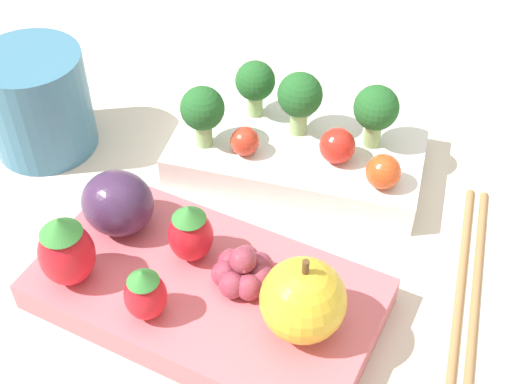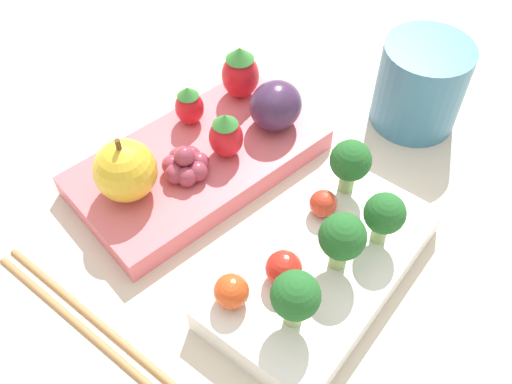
{
  "view_description": "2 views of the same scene",
  "coord_description": "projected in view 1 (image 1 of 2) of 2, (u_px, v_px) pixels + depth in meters",
  "views": [
    {
      "loc": [
        0.13,
        -0.32,
        0.37
      ],
      "look_at": [
        0.01,
        -0.0,
        0.04
      ],
      "focal_mm": 50.0,
      "sensor_mm": 36.0,
      "label": 1
    },
    {
      "loc": [
        0.21,
        0.19,
        0.38
      ],
      "look_at": [
        0.01,
        -0.0,
        0.04
      ],
      "focal_mm": 40.0,
      "sensor_mm": 36.0,
      "label": 2
    }
  ],
  "objects": [
    {
      "name": "ground_plane",
      "position": [
        251.0,
        223.0,
        0.51
      ],
      "size": [
        4.0,
        4.0,
        0.0
      ],
      "primitive_type": "plane",
      "color": "beige"
    },
    {
      "name": "bento_box_savoury",
      "position": [
        298.0,
        153.0,
        0.54
      ],
      "size": [
        0.2,
        0.12,
        0.03
      ],
      "color": "white",
      "rests_on": "ground_plane"
    },
    {
      "name": "bento_box_fruit",
      "position": [
        206.0,
        293.0,
        0.45
      ],
      "size": [
        0.22,
        0.14,
        0.02
      ],
      "color": "#DB6670",
      "rests_on": "ground_plane"
    },
    {
      "name": "broccoli_floret_0",
      "position": [
        376.0,
        110.0,
        0.51
      ],
      "size": [
        0.03,
        0.03,
        0.05
      ],
      "color": "#93B770",
      "rests_on": "bento_box_savoury"
    },
    {
      "name": "broccoli_floret_1",
      "position": [
        300.0,
        97.0,
        0.52
      ],
      "size": [
        0.03,
        0.03,
        0.05
      ],
      "color": "#93B770",
      "rests_on": "bento_box_savoury"
    },
    {
      "name": "broccoli_floret_2",
      "position": [
        255.0,
        83.0,
        0.54
      ],
      "size": [
        0.03,
        0.03,
        0.05
      ],
      "color": "#93B770",
      "rests_on": "bento_box_savoury"
    },
    {
      "name": "broccoli_floret_3",
      "position": [
        202.0,
        110.0,
        0.51
      ],
      "size": [
        0.03,
        0.03,
        0.05
      ],
      "color": "#93B770",
      "rests_on": "bento_box_savoury"
    },
    {
      "name": "cherry_tomato_0",
      "position": [
        337.0,
        146.0,
        0.51
      ],
      "size": [
        0.03,
        0.03,
        0.03
      ],
      "color": "red",
      "rests_on": "bento_box_savoury"
    },
    {
      "name": "cherry_tomato_1",
      "position": [
        245.0,
        141.0,
        0.52
      ],
      "size": [
        0.02,
        0.02,
        0.02
      ],
      "color": "red",
      "rests_on": "bento_box_savoury"
    },
    {
      "name": "cherry_tomato_2",
      "position": [
        383.0,
        172.0,
        0.49
      ],
      "size": [
        0.02,
        0.02,
        0.02
      ],
      "color": "#DB4C1E",
      "rests_on": "bento_box_savoury"
    },
    {
      "name": "apple",
      "position": [
        303.0,
        300.0,
        0.4
      ],
      "size": [
        0.05,
        0.05,
        0.06
      ],
      "color": "gold",
      "rests_on": "bento_box_fruit"
    },
    {
      "name": "strawberry_0",
      "position": [
        66.0,
        250.0,
        0.43
      ],
      "size": [
        0.03,
        0.03,
        0.05
      ],
      "color": "red",
      "rests_on": "bento_box_fruit"
    },
    {
      "name": "strawberry_1",
      "position": [
        190.0,
        232.0,
        0.44
      ],
      "size": [
        0.03,
        0.03,
        0.04
      ],
      "color": "red",
      "rests_on": "bento_box_fruit"
    },
    {
      "name": "strawberry_2",
      "position": [
        145.0,
        293.0,
        0.41
      ],
      "size": [
        0.03,
        0.03,
        0.04
      ],
      "color": "red",
      "rests_on": "bento_box_fruit"
    },
    {
      "name": "plum",
      "position": [
        118.0,
        203.0,
        0.46
      ],
      "size": [
        0.05,
        0.04,
        0.04
      ],
      "color": "#42284C",
      "rests_on": "bento_box_fruit"
    },
    {
      "name": "grape_cluster",
      "position": [
        243.0,
        271.0,
        0.44
      ],
      "size": [
        0.04,
        0.04,
        0.03
      ],
      "color": "#93384C",
      "rests_on": "bento_box_fruit"
    },
    {
      "name": "drinking_cup",
      "position": [
        38.0,
        102.0,
        0.54
      ],
      "size": [
        0.08,
        0.08,
        0.08
      ],
      "color": "teal",
      "rests_on": "ground_plane"
    },
    {
      "name": "chopsticks_pair",
      "position": [
        468.0,
        301.0,
        0.46
      ],
      "size": [
        0.03,
        0.21,
        0.01
      ],
      "color": "#A37547",
      "rests_on": "ground_plane"
    }
  ]
}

